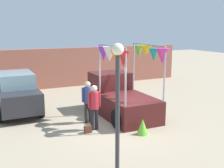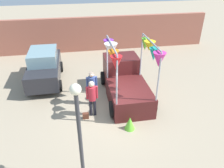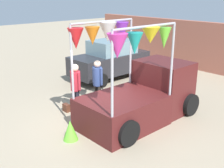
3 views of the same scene
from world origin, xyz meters
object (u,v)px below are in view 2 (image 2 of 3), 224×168
(person_customer, at_px, (92,95))
(street_lamp, at_px, (78,121))
(handbag, at_px, (86,116))
(parked_car, at_px, (44,67))
(vendor_truck, at_px, (125,79))
(person_vendor, at_px, (92,85))
(folded_kite_bundle_lime, at_px, (130,123))

(person_customer, relative_size, street_lamp, 0.50)
(person_customer, bearing_deg, handbag, -150.26)
(parked_car, distance_m, person_customer, 4.45)
(vendor_truck, xyz_separation_m, handbag, (-2.17, -1.64, -0.81))
(person_vendor, bearing_deg, person_customer, -95.01)
(parked_car, height_order, person_vendor, parked_car)
(folded_kite_bundle_lime, bearing_deg, parked_car, 127.62)
(person_vendor, relative_size, handbag, 6.33)
(parked_car, distance_m, street_lamp, 7.37)
(street_lamp, bearing_deg, folded_kite_bundle_lime, 44.48)
(street_lamp, relative_size, folded_kite_bundle_lime, 5.92)
(parked_car, relative_size, folded_kite_bundle_lime, 6.67)
(vendor_truck, bearing_deg, person_vendor, -163.08)
(vendor_truck, distance_m, person_vendor, 1.82)
(handbag, relative_size, street_lamp, 0.08)
(person_vendor, height_order, folded_kite_bundle_lime, person_vendor)
(person_vendor, bearing_deg, street_lamp, -99.75)
(vendor_truck, xyz_separation_m, street_lamp, (-2.46, -4.71, 1.40))
(person_customer, distance_m, folded_kite_bundle_lime, 2.05)
(vendor_truck, height_order, folded_kite_bundle_lime, vendor_truck)
(handbag, bearing_deg, person_vendor, 68.82)
(street_lamp, height_order, folded_kite_bundle_lime, street_lamp)
(vendor_truck, relative_size, handbag, 14.73)
(parked_car, bearing_deg, handbag, -62.60)
(person_customer, height_order, person_vendor, person_customer)
(parked_car, height_order, person_customer, parked_car)
(person_vendor, bearing_deg, handbag, -111.18)
(handbag, bearing_deg, parked_car, 117.40)
(person_customer, distance_m, person_vendor, 0.91)
(parked_car, distance_m, person_vendor, 3.77)
(handbag, height_order, folded_kite_bundle_lime, folded_kite_bundle_lime)
(vendor_truck, height_order, person_customer, vendor_truck)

